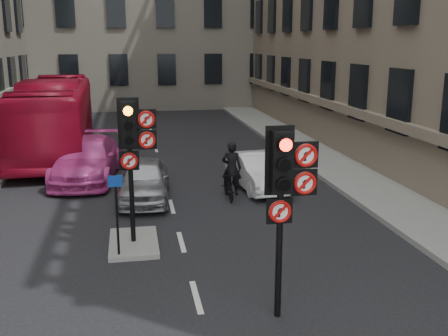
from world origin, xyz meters
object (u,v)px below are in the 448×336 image
object	(u,v)px
car_silver	(144,180)
car_pink	(87,159)
info_sign	(116,204)
signal_far	(133,140)
motorcycle	(228,185)
bus_red	(55,116)
motorcyclist	(232,168)
signal_near	(286,182)
car_white	(257,171)

from	to	relation	value
car_silver	car_pink	bearing A→B (deg)	128.55
car_silver	info_sign	xyz separation A→B (m)	(-0.76, -4.74, 0.70)
signal_far	motorcycle	distance (m)	5.14
car_pink	bus_red	xyz separation A→B (m)	(-1.72, 5.15, 0.92)
bus_red	motorcyclist	size ratio (longest dim) A/B	6.71
signal_near	motorcyclist	world-z (taller)	signal_near
car_pink	bus_red	bearing A→B (deg)	113.88
car_silver	car_pink	world-z (taller)	car_pink
car_pink	info_sign	xyz separation A→B (m)	(1.23, -7.70, 0.61)
car_pink	motorcyclist	xyz separation A→B (m)	(4.87, -2.92, 0.14)
signal_far	car_pink	bearing A→B (deg)	103.62
signal_near	bus_red	size ratio (longest dim) A/B	0.30
car_white	motorcyclist	xyz separation A→B (m)	(-1.01, -0.62, 0.29)
signal_near	signal_far	world-z (taller)	signal_far
motorcyclist	car_white	bearing A→B (deg)	-129.92
motorcyclist	info_sign	xyz separation A→B (m)	(-3.63, -4.78, 0.47)
signal_near	car_silver	xyz separation A→B (m)	(-2.27, 7.93, -1.92)
car_white	motorcyclist	distance (m)	1.23
car_white	bus_red	xyz separation A→B (m)	(-7.60, 7.44, 1.07)
car_pink	motorcycle	world-z (taller)	car_pink
car_white	car_pink	bearing A→B (deg)	153.38
motorcyclist	info_sign	distance (m)	6.02
signal_far	motorcycle	bearing A→B (deg)	49.58
signal_far	car_silver	xyz separation A→B (m)	(0.33, 3.93, -2.04)
car_silver	info_sign	world-z (taller)	info_sign
car_silver	car_pink	distance (m)	3.57
signal_near	bus_red	distance (m)	17.14
signal_near	motorcycle	world-z (taller)	signal_near
signal_far	info_sign	bearing A→B (deg)	-118.32
car_white	info_sign	size ratio (longest dim) A/B	1.92
car_white	motorcycle	bearing A→B (deg)	-143.83
car_pink	motorcycle	bearing A→B (deg)	-30.31
signal_near	motorcyclist	size ratio (longest dim) A/B	1.99
info_sign	car_silver	bearing A→B (deg)	73.04
bus_red	car_white	bearing A→B (deg)	-46.41
car_white	signal_near	bearing A→B (deg)	-105.95
car_silver	car_white	xyz separation A→B (m)	(3.88, 0.66, -0.05)
signal_near	motorcycle	distance (m)	7.83
car_white	info_sign	xyz separation A→B (m)	(-4.65, -5.40, 0.76)
bus_red	motorcycle	size ratio (longest dim) A/B	7.82
car_white	motorcycle	world-z (taller)	car_white
info_sign	signal_near	bearing A→B (deg)	-54.22
signal_near	car_white	distance (m)	8.96
bus_red	motorcyclist	bearing A→B (deg)	-52.79
signal_far	bus_red	xyz separation A→B (m)	(-3.39, 12.04, -1.02)
motorcycle	info_sign	xyz separation A→B (m)	(-3.44, -4.33, 0.90)
car_white	info_sign	distance (m)	7.17
signal_far	info_sign	size ratio (longest dim) A/B	1.86
bus_red	info_sign	distance (m)	13.18
car_silver	car_white	distance (m)	3.94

